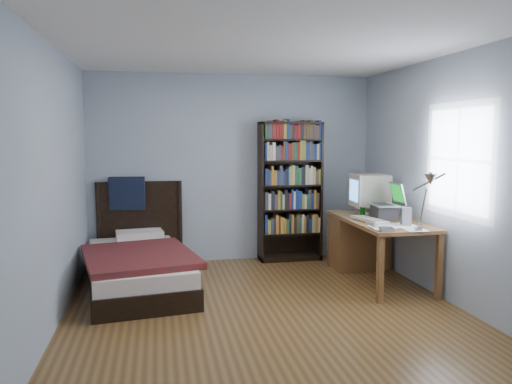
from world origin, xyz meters
The scene contains 14 objects.
room centered at (0.03, 0.00, 1.25)m, with size 4.20×4.24×2.50m.
desk centered at (1.50, 1.18, 0.42)m, with size 0.75×1.57×0.73m.
crt_monitor centered at (1.58, 1.23, 1.01)m, with size 0.44×0.41×0.49m.
laptop centered at (1.56, 0.73, 0.85)m, with size 0.36×0.37×0.42m.
desk_lamp centered at (1.46, -0.37, 1.23)m, with size 0.24×0.53×0.62m.
keyboard centered at (1.34, 0.65, 0.75)m, with size 0.19×0.48×0.03m, color beige.
speaker centered at (1.60, 0.30, 0.83)m, with size 0.10×0.10×0.20m, color gray.
soda_can centered at (1.39, 0.97, 0.79)m, with size 0.06×0.06×0.11m, color #073206.
mouse centered at (1.47, 1.06, 0.75)m, with size 0.06×0.10×0.04m, color silver.
phone_silver centered at (1.26, 0.44, 0.74)m, with size 0.05×0.11×0.02m, color silver.
phone_grey centered at (1.23, 0.29, 0.74)m, with size 0.04×0.08×0.02m, color gray.
external_drive centered at (1.27, 0.08, 0.74)m, with size 0.13×0.13×0.03m, color gray.
bookshelf centered at (0.75, 1.94, 0.94)m, with size 0.84×0.30×1.87m.
bed centered at (-1.24, 1.13, 0.25)m, with size 1.35×2.19×1.16m.
Camera 1 is at (-0.99, -4.54, 1.68)m, focal length 35.00 mm.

